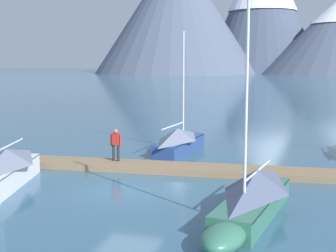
{
  "coord_description": "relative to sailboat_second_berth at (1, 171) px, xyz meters",
  "views": [
    {
      "loc": [
        7.1,
        -18.18,
        5.45
      ],
      "look_at": [
        0.0,
        6.0,
        2.0
      ],
      "focal_mm": 50.27,
      "sensor_mm": 36.0,
      "label": 1
    }
  ],
  "objects": [
    {
      "name": "sailboat_mid_dock_port",
      "position": [
        5.17,
        10.61,
        -0.07
      ],
      "size": [
        1.99,
        6.92,
        7.27
      ],
      "color": "navy",
      "rests_on": "ground"
    },
    {
      "name": "sailboat_second_berth",
      "position": [
        0.0,
        0.0,
        0.0
      ],
      "size": [
        3.24,
        7.3,
        8.4
      ],
      "color": "silver",
      "rests_on": "ground"
    },
    {
      "name": "sailboat_mid_dock_starboard",
      "position": [
        10.73,
        -0.82,
        -0.03
      ],
      "size": [
        2.49,
        7.52,
        7.57
      ],
      "color": "#336B56",
      "rests_on": "ground"
    },
    {
      "name": "ground_plane",
      "position": [
        5.32,
        1.3,
        -0.79
      ],
      "size": [
        700.0,
        700.0,
        0.0
      ],
      "primitive_type": "plane",
      "color": "#335B75"
    },
    {
      "name": "mountain_west_summit",
      "position": [
        -47.05,
        199.39,
        28.97
      ],
      "size": [
        76.49,
        76.49,
        58.16
      ],
      "color": "#4C566B",
      "rests_on": "ground"
    },
    {
      "name": "dock",
      "position": [
        5.32,
        5.3,
        -0.64
      ],
      "size": [
        26.04,
        3.78,
        0.3
      ],
      "color": "#846B4C",
      "rests_on": "ground"
    },
    {
      "name": "mountain_central_massif",
      "position": [
        -9.83,
        224.36,
        34.55
      ],
      "size": [
        59.11,
        59.11,
        66.15
      ],
      "color": "#424C60",
      "rests_on": "ground"
    },
    {
      "name": "person_on_dock",
      "position": [
        3.01,
        5.51,
        0.47
      ],
      "size": [
        0.59,
        0.23,
        1.69
      ],
      "color": "#232328",
      "rests_on": "dock"
    }
  ]
}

